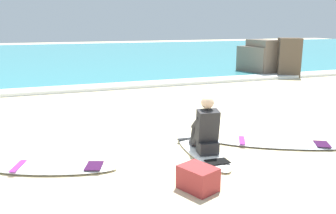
% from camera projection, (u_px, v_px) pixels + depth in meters
% --- Properties ---
extents(ground_plane, '(80.00, 80.00, 0.00)m').
position_uv_depth(ground_plane, '(178.00, 149.00, 6.27)').
color(ground_plane, beige).
extents(sea, '(80.00, 28.00, 0.10)m').
position_uv_depth(sea, '(67.00, 55.00, 24.68)').
color(sea, teal).
rests_on(sea, ground).
extents(breaking_foam, '(80.00, 0.90, 0.11)m').
position_uv_depth(breaking_foam, '(106.00, 87.00, 12.21)').
color(breaking_foam, white).
rests_on(breaking_foam, ground).
extents(surfboard_main, '(0.64, 2.03, 0.08)m').
position_uv_depth(surfboard_main, '(201.00, 150.00, 6.13)').
color(surfboard_main, white).
rests_on(surfboard_main, ground).
extents(surfer_seated, '(0.44, 0.74, 0.95)m').
position_uv_depth(surfer_seated, '(206.00, 130.00, 5.91)').
color(surfer_seated, '#232326').
rests_on(surfer_seated, surfboard_main).
extents(surfboard_spare_near, '(1.97, 1.16, 0.08)m').
position_uv_depth(surfboard_spare_near, '(54.00, 168.00, 5.37)').
color(surfboard_spare_near, white).
rests_on(surfboard_spare_near, ground).
extents(surfboard_spare_far, '(2.29, 1.61, 0.08)m').
position_uv_depth(surfboard_spare_far, '(279.00, 144.00, 6.45)').
color(surfboard_spare_far, silver).
rests_on(surfboard_spare_far, ground).
extents(rock_outcrop_distant, '(1.98, 2.86, 1.59)m').
position_uv_depth(rock_outcrop_distant, '(268.00, 58.00, 15.61)').
color(rock_outcrop_distant, '#756656').
rests_on(rock_outcrop_distant, ground).
extents(beach_bag, '(0.51, 0.58, 0.32)m').
position_uv_depth(beach_bag, '(198.00, 178.00, 4.71)').
color(beach_bag, maroon).
rests_on(beach_bag, ground).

